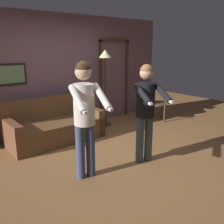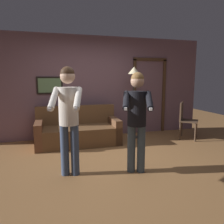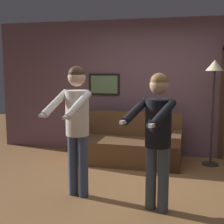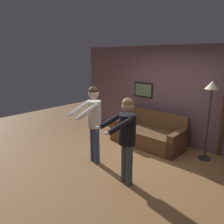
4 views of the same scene
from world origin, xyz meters
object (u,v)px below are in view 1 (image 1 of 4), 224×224
Objects in this scene: person_standing_left at (85,110)px; dining_chair_distant at (154,100)px; torchiere_lamp at (105,65)px; couch at (55,127)px; person_standing_right at (146,105)px.

person_standing_left is 1.84× the size of dining_chair_distant.
torchiere_lamp is 1.06× the size of person_standing_left.
dining_chair_distant is at bearing -6.61° from couch.
torchiere_lamp reaches higher than couch.
couch is 1.17× the size of person_standing_right.
person_standing_left is at bearing -134.65° from torchiere_lamp.
person_standing_right is (0.71, -1.85, 0.70)m from couch.
torchiere_lamp is 1.95× the size of dining_chair_distant.
torchiere_lamp is 1.62m from dining_chair_distant.
person_standing_left is 1.07m from person_standing_right.
dining_chair_distant is at bearing -20.75° from torchiere_lamp.
person_standing_left reaches higher than couch.
person_standing_right is (1.05, -0.18, -0.06)m from person_standing_left.
person_standing_right is at bearing -110.33° from torchiere_lamp.
person_standing_right is at bearing -68.97° from couch.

